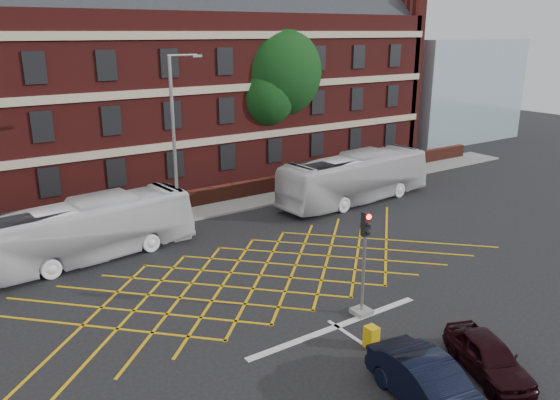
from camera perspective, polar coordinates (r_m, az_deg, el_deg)
ground at (r=23.85m, az=0.51°, el=-9.56°), size 120.00×120.00×0.00m
victorian_building at (r=41.51m, az=-17.03°, el=12.49°), size 51.00×12.17×20.40m
boundary_wall at (r=34.38m, az=-11.83°, el=-0.40°), size 56.00×0.50×1.10m
far_pavement at (r=33.65m, az=-11.13°, el=-1.62°), size 60.00×3.00×0.12m
glass_block at (r=60.33m, az=16.36°, el=11.10°), size 14.00×10.00×10.00m
box_junction_hatching at (r=25.35m, az=-2.07°, el=-7.85°), size 8.22×8.22×0.02m
stop_line at (r=21.40m, az=5.96°, el=-13.00°), size 8.00×0.30×0.02m
bus_left at (r=28.11m, az=-19.72°, el=-3.02°), size 11.04×3.66×3.02m
bus_right at (r=35.92m, az=7.88°, el=2.30°), size 11.61×3.50×3.19m
car_navy at (r=17.56m, az=15.40°, el=-18.22°), size 2.30×4.75×1.50m
car_maroon at (r=19.68m, az=20.92°, el=-14.99°), size 2.74×4.01×1.27m
deciduous_tree at (r=42.32m, az=-0.56°, el=12.56°), size 7.42×7.08×11.35m
traffic_light_near at (r=21.60m, az=8.71°, el=-7.57°), size 0.70×0.70×4.27m
street_lamp at (r=29.22m, az=-10.69°, el=2.33°), size 2.25×1.00×9.66m
utility_cabinet at (r=20.17m, az=9.52°, el=-13.93°), size 0.42×0.44×0.79m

